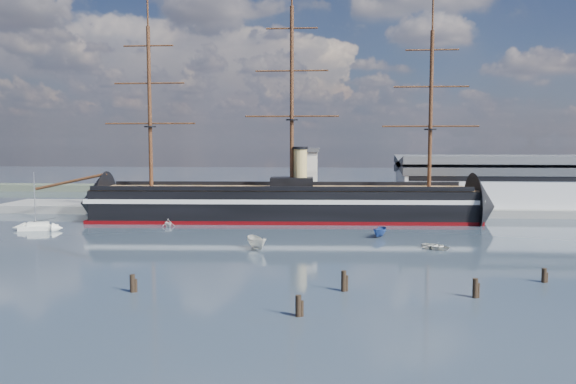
{
  "coord_description": "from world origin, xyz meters",
  "views": [
    {
      "loc": [
        8.7,
        -71.96,
        18.55
      ],
      "look_at": [
        0.38,
        35.0,
        9.0
      ],
      "focal_mm": 35.0,
      "sensor_mm": 36.0,
      "label": 1
    }
  ],
  "objects": [
    {
      "name": "piling_far_right",
      "position": [
        36.89,
        3.48,
        0.0
      ],
      "size": [
        0.64,
        0.64,
        2.6
      ],
      "primitive_type": "cylinder",
      "color": "black",
      "rests_on": "ground"
    },
    {
      "name": "motorboat_e",
      "position": [
        26.89,
        25.77,
        0.0
      ],
      "size": [
        3.16,
        3.33,
        1.53
      ],
      "primitive_type": "imported",
      "rotation": [
        0.0,
        0.0,
        0.85
      ],
      "color": "beige",
      "rests_on": "ground"
    },
    {
      "name": "warehouse",
      "position": [
        58.0,
        80.0,
        7.98
      ],
      "size": [
        63.0,
        21.0,
        11.6
      ],
      "color": "#B7BABC",
      "rests_on": "ground"
    },
    {
      "name": "piling_extra",
      "position": [
        10.3,
        -3.06,
        0.0
      ],
      "size": [
        0.64,
        0.64,
        3.31
      ],
      "primitive_type": "cylinder",
      "color": "black",
      "rests_on": "ground"
    },
    {
      "name": "motorboat_c",
      "position": [
        18.23,
        37.75,
        0.0
      ],
      "size": [
        6.27,
        4.28,
        2.36
      ],
      "primitive_type": "imported",
      "rotation": [
        0.0,
        0.0,
        -0.4
      ],
      "color": "navy",
      "rests_on": "ground"
    },
    {
      "name": "motorboat_d",
      "position": [
        -27.12,
        47.93,
        0.0
      ],
      "size": [
        5.65,
        4.8,
        1.93
      ],
      "primitive_type": "imported",
      "rotation": [
        0.0,
        0.0,
        0.58
      ],
      "color": "silver",
      "rests_on": "ground"
    },
    {
      "name": "quay_tower",
      "position": [
        3.0,
        73.0,
        9.75
      ],
      "size": [
        5.0,
        5.0,
        15.0
      ],
      "color": "silver",
      "rests_on": "ground"
    },
    {
      "name": "warship",
      "position": [
        -4.41,
        60.0,
        4.04
      ],
      "size": [
        113.25,
        20.49,
        53.94
      ],
      "rotation": [
        0.0,
        0.0,
        0.05
      ],
      "color": "black",
      "rests_on": "ground"
    },
    {
      "name": "piling_near_left",
      "position": [
        -15.81,
        -5.52,
        0.0
      ],
      "size": [
        0.64,
        0.64,
        2.93
      ],
      "primitive_type": "cylinder",
      "color": "black",
      "rests_on": "ground"
    },
    {
      "name": "piling_near_mid",
      "position": [
        5.27,
        -13.64,
        0.0
      ],
      "size": [
        0.64,
        0.64,
        3.01
      ],
      "primitive_type": "cylinder",
      "color": "black",
      "rests_on": "ground"
    },
    {
      "name": "quay",
      "position": [
        10.0,
        76.0,
        0.0
      ],
      "size": [
        180.0,
        18.0,
        2.0
      ],
      "primitive_type": "cube",
      "color": "slate",
      "rests_on": "ground"
    },
    {
      "name": "piling_near_right",
      "position": [
        25.91,
        -4.8,
        0.0
      ],
      "size": [
        0.64,
        0.64,
        3.06
      ],
      "primitive_type": "cylinder",
      "color": "black",
      "rests_on": "ground"
    },
    {
      "name": "ground",
      "position": [
        0.0,
        40.0,
        0.0
      ],
      "size": [
        600.0,
        600.0,
        0.0
      ],
      "primitive_type": "plane",
      "color": "#2C3845",
      "rests_on": "ground"
    },
    {
      "name": "motorboat_a",
      "position": [
        -4.09,
        23.23,
        0.0
      ],
      "size": [
        7.56,
        5.74,
        2.87
      ],
      "primitive_type": "imported",
      "rotation": [
        0.0,
        0.0,
        0.5
      ],
      "color": "white",
      "rests_on": "ground"
    },
    {
      "name": "sailboat",
      "position": [
        -52.99,
        40.71,
        0.79
      ],
      "size": [
        8.03,
        3.98,
        12.34
      ],
      "rotation": [
        0.0,
        0.0,
        0.23
      ],
      "color": "white",
      "rests_on": "ground"
    }
  ]
}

